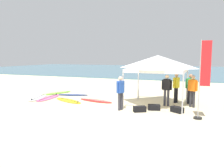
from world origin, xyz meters
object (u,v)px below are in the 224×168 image
canopy_tent (158,62)px  person_yellow (176,86)px  surfboard_yellow (68,100)px  person_blue (120,91)px  gear_bag_near_tent (154,107)px  surfboard_white (38,98)px  person_orange (193,89)px  person_black (167,88)px  surfboard_pink (49,98)px  surfboard_navy (73,95)px  surfboard_red (96,101)px  gear_bag_on_sand (177,110)px  person_green (190,87)px  surfboard_lime (57,93)px  banner_flag (202,83)px  gear_bag_by_pole (140,109)px

canopy_tent → person_yellow: 1.98m
surfboard_yellow → person_blue: (3.70, -0.97, 0.95)m
gear_bag_near_tent → person_blue: bearing=-158.4°
surfboard_white → person_orange: (9.37, 0.95, 0.95)m
person_black → person_blue: size_ratio=1.00×
surfboard_yellow → person_orange: (7.02, 1.04, 0.95)m
surfboard_pink → person_black: person_black is taller
canopy_tent → surfboard_white: bearing=-174.3°
surfboard_navy → person_blue: bearing=-31.9°
person_orange → person_blue: size_ratio=1.00×
surfboard_navy → gear_bag_near_tent: size_ratio=3.67×
person_orange → surfboard_white: bearing=-174.2°
surfboard_pink → surfboard_red: size_ratio=1.08×
canopy_tent → gear_bag_on_sand: (1.22, -1.26, -2.25)m
person_black → gear_bag_on_sand: 1.70m
person_green → gear_bag_on_sand: 2.51m
surfboard_lime → person_orange: bearing=-6.3°
surfboard_white → person_yellow: size_ratio=1.46×
surfboard_yellow → banner_flag: bearing=-9.4°
person_black → person_green: (1.16, 1.03, 0.00)m
person_yellow → person_blue: same height
person_orange → banner_flag: (0.45, -2.27, 0.59)m
banner_flag → gear_bag_by_pole: 3.14m
surfboard_yellow → person_yellow: person_yellow is taller
banner_flag → gear_bag_near_tent: (-2.20, 0.88, -1.43)m
surfboard_white → banner_flag: bearing=-7.7°
person_orange → person_yellow: 1.29m
gear_bag_near_tent → surfboard_lime: bearing=162.4°
person_yellow → banner_flag: 3.50m
surfboard_red → person_green: person_green is taller
surfboard_navy → person_orange: bearing=-5.9°
surfboard_navy → surfboard_white: (-1.53, -1.75, -0.00)m
surfboard_red → person_blue: bearing=-35.9°
surfboard_yellow → surfboard_lime: same height
surfboard_lime → canopy_tent: bearing=-9.2°
surfboard_yellow → surfboard_lime: size_ratio=1.00×
surfboard_pink → gear_bag_near_tent: (6.96, -0.64, 0.10)m
surfboard_white → gear_bag_on_sand: bearing=-3.3°
surfboard_pink → surfboard_lime: (-0.63, 1.77, 0.00)m
surfboard_lime → person_orange: (9.34, -1.02, 0.95)m
gear_bag_on_sand → gear_bag_by_pole: bearing=-162.2°
surfboard_navy → person_green: person_green is taller
canopy_tent → gear_bag_by_pole: bearing=-105.1°
surfboard_pink → banner_flag: size_ratio=0.78×
person_blue → surfboard_lime: bearing=153.2°
person_orange → banner_flag: size_ratio=0.50×
person_orange → gear_bag_by_pole: bearing=-139.3°
person_black → gear_bag_by_pole: bearing=-118.7°
canopy_tent → gear_bag_by_pole: 2.93m
person_blue → surfboard_yellow: bearing=165.3°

